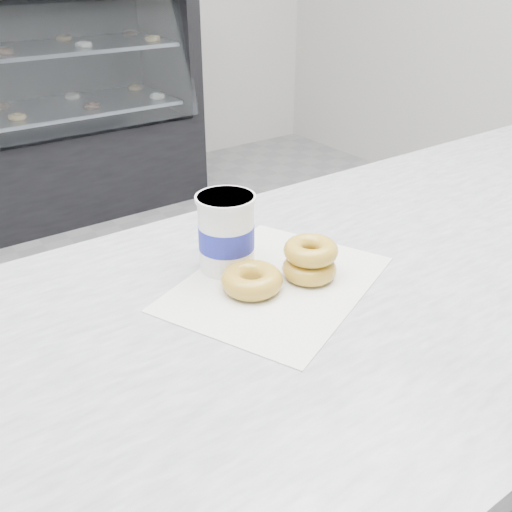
{
  "coord_description": "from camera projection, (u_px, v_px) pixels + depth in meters",
  "views": [
    {
      "loc": [
        -0.51,
        -1.14,
        1.36
      ],
      "look_at": [
        -0.06,
        -0.51,
        0.95
      ],
      "focal_mm": 40.0,
      "sensor_mm": 36.0,
      "label": 1
    }
  ],
  "objects": [
    {
      "name": "coffee_cup",
      "position": [
        226.0,
        232.0,
        0.91
      ],
      "size": [
        0.12,
        0.12,
        0.13
      ],
      "rotation": [
        0.0,
        0.0,
        0.35
      ],
      "color": "white",
      "rests_on": "counter"
    },
    {
      "name": "ground",
      "position": [
        172.0,
        461.0,
        1.72
      ],
      "size": [
        5.0,
        5.0,
        0.0
      ],
      "primitive_type": "plane",
      "color": "#949497",
      "rests_on": "ground"
    },
    {
      "name": "donut_single",
      "position": [
        252.0,
        280.0,
        0.87
      ],
      "size": [
        0.11,
        0.11,
        0.03
      ],
      "primitive_type": "torus",
      "rotation": [
        0.0,
        0.0,
        0.17
      ],
      "color": "gold",
      "rests_on": "wax_paper"
    },
    {
      "name": "counter",
      "position": [
        306.0,
        494.0,
        1.08
      ],
      "size": [
        3.06,
        0.76,
        0.9
      ],
      "color": "#333335",
      "rests_on": "ground"
    },
    {
      "name": "donut_stack",
      "position": [
        310.0,
        260.0,
        0.9
      ],
      "size": [
        0.12,
        0.12,
        0.06
      ],
      "color": "gold",
      "rests_on": "wax_paper"
    },
    {
      "name": "wax_paper",
      "position": [
        277.0,
        283.0,
        0.89
      ],
      "size": [
        0.42,
        0.37,
        0.0
      ],
      "primitive_type": "cube",
      "rotation": [
        0.0,
        0.0,
        0.41
      ],
      "color": "silver",
      "rests_on": "counter"
    }
  ]
}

